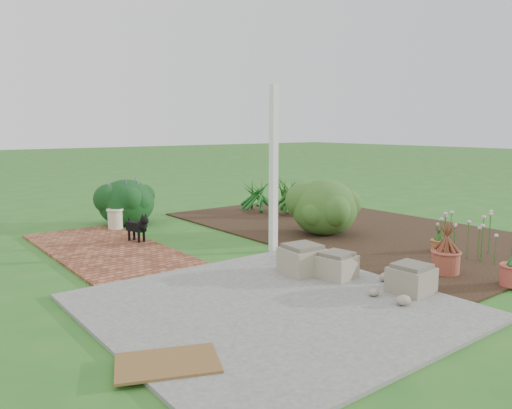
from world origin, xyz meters
TOP-DOWN VIEW (x-y plane):
  - ground at (0.00, 0.00)m, footprint 80.00×80.00m
  - concrete_patio at (-1.25, -1.75)m, footprint 3.50×3.50m
  - brick_path at (-1.70, 1.75)m, footprint 1.60×3.50m
  - garden_bed at (2.50, 0.50)m, footprint 4.00×7.00m
  - veranda_post at (0.30, 0.10)m, footprint 0.10×0.10m
  - stone_trough_near at (0.25, -2.40)m, footprint 0.45×0.45m
  - stone_trough_mid at (0.00, -1.49)m, footprint 0.47×0.47m
  - stone_trough_far at (-0.21, -1.10)m, footprint 0.52×0.52m
  - coir_doormat at (-2.75, -2.28)m, footprint 0.94×0.78m
  - black_dog at (-1.12, 1.83)m, footprint 0.24×0.49m
  - cream_ceramic_urn at (-1.00, 3.06)m, footprint 0.31×0.31m
  - evergreen_shrub at (1.76, 0.46)m, footprint 1.53×1.53m
  - agapanthus_clump_back at (2.50, 2.25)m, footprint 1.25×1.25m
  - agapanthus_clump_front at (2.26, 3.06)m, footprint 1.06×1.06m
  - pink_flower_patch at (2.31, -1.93)m, footprint 1.28×1.28m
  - terracotta_pot_bronze at (1.27, -2.19)m, footprint 0.41×0.41m
  - terracotta_pot_small_left at (2.20, -1.50)m, footprint 0.26×0.26m
  - purple_flowering_bush at (-0.61, 3.47)m, footprint 1.39×1.39m

SIDE VIEW (x-z plane):
  - ground at x=0.00m, z-range 0.00..0.00m
  - garden_bed at x=2.50m, z-range 0.00..0.03m
  - concrete_patio at x=-1.25m, z-range 0.00..0.04m
  - brick_path at x=-1.70m, z-range 0.00..0.04m
  - coir_doormat at x=-2.75m, z-range 0.04..0.06m
  - terracotta_pot_small_left at x=2.20m, z-range 0.03..0.20m
  - terracotta_pot_bronze at x=1.27m, z-range 0.03..0.31m
  - stone_trough_mid at x=0.00m, z-range 0.04..0.31m
  - stone_trough_near at x=0.25m, z-range 0.04..0.32m
  - stone_trough_far at x=-0.21m, z-range 0.04..0.36m
  - cream_ceramic_urn at x=-1.00m, z-range 0.04..0.40m
  - black_dog at x=-1.12m, z-range 0.08..0.51m
  - pink_flower_patch at x=2.31m, z-range 0.03..0.68m
  - purple_flowering_bush at x=-0.61m, z-range 0.00..0.91m
  - agapanthus_clump_front at x=2.26m, z-range 0.03..0.89m
  - agapanthus_clump_back at x=2.50m, z-range 0.03..1.00m
  - evergreen_shrub at x=1.76m, z-range 0.03..1.01m
  - veranda_post at x=0.30m, z-range 0.00..2.50m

